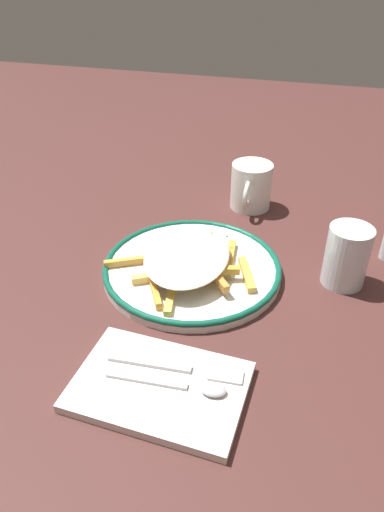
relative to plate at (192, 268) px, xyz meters
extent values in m
plane|color=#472523|center=(0.00, 0.00, -0.01)|extent=(2.60, 2.60, 0.00)
cylinder|color=white|center=(0.00, 0.00, 0.00)|extent=(0.30, 0.30, 0.01)
torus|color=#115741|center=(0.00, 0.00, 0.00)|extent=(0.30, 0.30, 0.01)
cube|color=#E4BE4F|center=(0.09, -0.01, 0.01)|extent=(0.08, 0.03, 0.01)
cube|color=orange|center=(0.04, 0.05, 0.02)|extent=(0.06, 0.05, 0.01)
cube|color=#CC9045|center=(0.00, -0.01, 0.01)|extent=(0.06, 0.04, 0.01)
cube|color=#E4B363|center=(0.00, 0.03, 0.02)|extent=(0.05, 0.07, 0.01)
cube|color=#E3BE62|center=(0.03, 0.00, 0.02)|extent=(0.05, 0.09, 0.01)
cube|color=orange|center=(-0.01, 0.00, 0.01)|extent=(0.08, 0.07, 0.01)
cube|color=gold|center=(0.00, 0.00, 0.01)|extent=(0.08, 0.06, 0.01)
cube|color=gold|center=(0.08, -0.04, 0.01)|extent=(0.09, 0.05, 0.01)
cube|color=#E6BA5D|center=(0.05, -0.04, 0.01)|extent=(0.05, 0.07, 0.01)
cube|color=gold|center=(0.01, 0.09, 0.01)|extent=(0.09, 0.04, 0.01)
cube|color=#C98C3D|center=(-0.01, -0.03, 0.01)|extent=(0.03, 0.08, 0.01)
cube|color=gold|center=(0.00, 0.01, 0.01)|extent=(0.05, 0.07, 0.01)
cube|color=#C38A39|center=(0.02, -0.02, 0.01)|extent=(0.08, 0.01, 0.01)
cube|color=gold|center=(-0.04, 0.06, 0.01)|extent=(0.09, 0.02, 0.01)
cube|color=gold|center=(0.03, 0.05, 0.02)|extent=(0.03, 0.08, 0.01)
cube|color=gold|center=(-0.02, 0.00, 0.02)|extent=(0.08, 0.04, 0.01)
cube|color=#E3C463|center=(0.02, -0.01, 0.01)|extent=(0.02, 0.07, 0.01)
cube|color=gold|center=(0.02, -0.10, 0.01)|extent=(0.05, 0.09, 0.01)
cube|color=gold|center=(0.00, 0.03, 0.01)|extent=(0.08, 0.02, 0.01)
cube|color=#EFC354|center=(-0.03, -0.02, 0.01)|extent=(0.04, 0.06, 0.01)
cube|color=gold|center=(-0.02, 0.00, 0.02)|extent=(0.09, 0.02, 0.01)
cube|color=gold|center=(0.02, 0.00, 0.01)|extent=(0.08, 0.05, 0.01)
cube|color=#DEB856|center=(0.01, -0.04, 0.02)|extent=(0.07, 0.03, 0.01)
ellipsoid|color=beige|center=(0.01, -0.01, 0.03)|extent=(0.20, 0.16, 0.01)
cube|color=#337224|center=(-0.06, 0.02, 0.04)|extent=(0.00, 0.00, 0.00)
cube|color=#34581A|center=(-0.06, 0.05, 0.04)|extent=(0.00, 0.00, 0.00)
cube|color=#2C6523|center=(0.07, 0.03, 0.04)|extent=(0.00, 0.00, 0.00)
cube|color=#3A5A22|center=(-0.02, 0.01, 0.04)|extent=(0.00, 0.00, 0.00)
cube|color=#367228|center=(0.07, -0.03, 0.04)|extent=(0.00, 0.00, 0.00)
cube|color=#286022|center=(0.00, 0.03, 0.04)|extent=(0.00, 0.00, 0.00)
cube|color=#336034|center=(0.05, -0.04, 0.04)|extent=(0.00, 0.00, 0.00)
cube|color=silver|center=(0.25, 0.03, 0.00)|extent=(0.15, 0.22, 0.01)
cube|color=silver|center=(0.22, 0.01, 0.00)|extent=(0.02, 0.11, 0.00)
cube|color=silver|center=(0.22, 0.11, 0.00)|extent=(0.02, 0.05, 0.00)
cube|color=silver|center=(0.25, 0.01, 0.00)|extent=(0.02, 0.10, 0.00)
ellipsoid|color=silver|center=(0.25, 0.10, 0.01)|extent=(0.02, 0.03, 0.01)
cylinder|color=silver|center=(-0.04, 0.24, 0.04)|extent=(0.07, 0.07, 0.10)
cylinder|color=white|center=(-0.26, 0.05, 0.04)|extent=(0.08, 0.08, 0.09)
torus|color=white|center=(-0.22, 0.05, 0.04)|extent=(0.05, 0.01, 0.05)
camera|label=1|loc=(0.62, 0.18, 0.46)|focal=33.43mm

